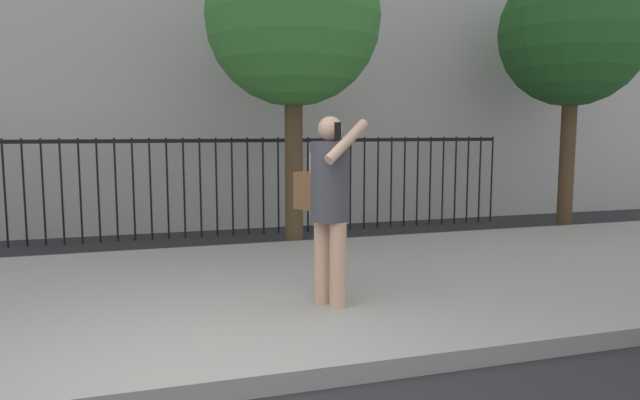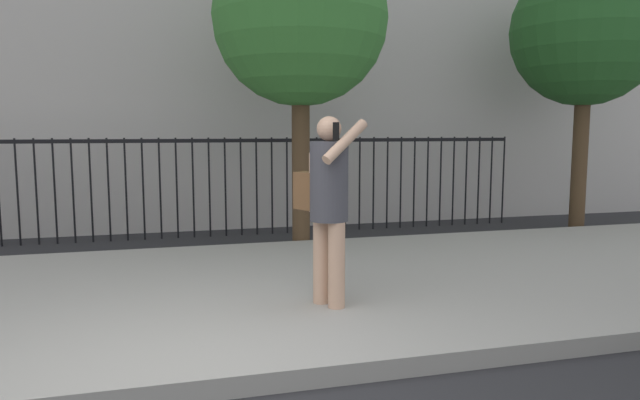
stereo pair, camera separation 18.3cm
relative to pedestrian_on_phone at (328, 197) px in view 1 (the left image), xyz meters
name	(u,v)px [view 1 (the left image)]	position (x,y,z in m)	size (l,w,h in m)	color
sidewalk	(175,299)	(-1.30, 0.85, -1.06)	(28.00, 4.40, 0.15)	#9E9B93
iron_fence	(159,175)	(-1.30, 4.55, -0.11)	(12.03, 0.04, 1.60)	black
pedestrian_on_phone	(328,197)	(0.00, 0.00, 0.00)	(0.58, 0.72, 1.69)	tan
street_tree_near	(293,19)	(0.53, 3.20, 2.12)	(2.46, 2.46, 4.50)	#4C3823
street_tree_mid	(573,34)	(5.38, 3.37, 2.17)	(2.43, 2.43, 4.54)	#4C3823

